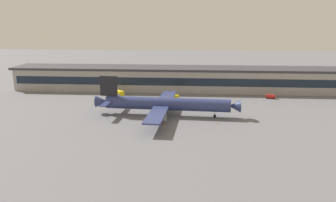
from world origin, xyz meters
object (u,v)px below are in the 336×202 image
object	(u,v)px
fuel_truck	(116,93)
traffic_cone_2	(218,122)
airliner	(165,104)
traffic_cone_1	(149,123)
traffic_cone_0	(164,125)
follow_me_car	(270,96)
baggage_tug	(175,96)

from	to	relation	value
fuel_truck	traffic_cone_2	bearing A→B (deg)	-39.64
airliner	fuel_truck	xyz separation A→B (m)	(-26.85, 30.58, -2.94)
traffic_cone_1	fuel_truck	bearing A→B (deg)	117.92
traffic_cone_1	traffic_cone_2	distance (m)	25.28
fuel_truck	traffic_cone_1	xyz separation A→B (m)	(21.92, -41.35, -1.51)
traffic_cone_0	traffic_cone_1	size ratio (longest dim) A/B	1.00
fuel_truck	traffic_cone_2	xyz separation A→B (m)	(47.09, -39.00, -1.56)
traffic_cone_2	traffic_cone_0	bearing A→B (deg)	-167.02
airliner	traffic_cone_2	xyz separation A→B (m)	(20.23, -8.42, -4.50)
follow_me_car	traffic_cone_2	xyz separation A→B (m)	(-28.65, -40.87, -0.77)
follow_me_car	baggage_tug	size ratio (longest dim) A/B	1.20
fuel_truck	traffic_cone_0	world-z (taller)	fuel_truck
traffic_cone_0	traffic_cone_2	bearing A→B (deg)	12.98
follow_me_car	baggage_tug	bearing A→B (deg)	-175.60
airliner	baggage_tug	bearing A→B (deg)	85.12
fuel_truck	traffic_cone_1	bearing A→B (deg)	-62.08
follow_me_car	traffic_cone_1	world-z (taller)	follow_me_car
follow_me_car	baggage_tug	xyz separation A→B (m)	(-46.42, -3.57, -0.00)
follow_me_car	fuel_truck	xyz separation A→B (m)	(-75.74, -1.86, 0.79)
fuel_truck	traffic_cone_2	world-z (taller)	fuel_truck
airliner	follow_me_car	distance (m)	58.79
traffic_cone_0	traffic_cone_2	xyz separation A→B (m)	(19.34, 4.46, -0.05)
traffic_cone_1	airliner	bearing A→B (deg)	65.39
fuel_truck	airliner	bearing A→B (deg)	-48.72
follow_me_car	traffic_cone_0	distance (m)	66.01
baggage_tug	airliner	bearing A→B (deg)	-94.88
airliner	fuel_truck	world-z (taller)	airliner
airliner	follow_me_car	size ratio (longest dim) A/B	12.39
baggage_tug	traffic_cone_2	world-z (taller)	baggage_tug
fuel_truck	baggage_tug	bearing A→B (deg)	-3.34
baggage_tug	fuel_truck	size ratio (longest dim) A/B	0.47
follow_me_car	traffic_cone_1	size ratio (longest dim) A/B	6.26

